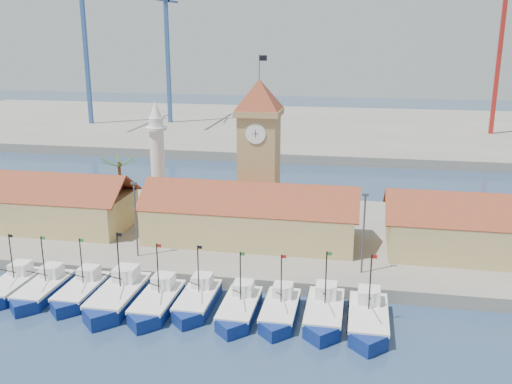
% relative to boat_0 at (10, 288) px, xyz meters
% --- Properties ---
extents(ground, '(400.00, 400.00, 0.00)m').
position_rel_boat_0_xyz_m(ground, '(22.81, -2.87, -0.71)').
color(ground, '#1C2D4C').
rests_on(ground, ground).
extents(quay, '(140.00, 32.00, 1.50)m').
position_rel_boat_0_xyz_m(quay, '(22.81, 21.13, 0.04)').
color(quay, gray).
rests_on(quay, ground).
extents(terminal, '(240.00, 80.00, 2.00)m').
position_rel_boat_0_xyz_m(terminal, '(22.81, 107.13, 0.29)').
color(terminal, gray).
rests_on(terminal, ground).
extents(boat_0, '(3.30, 9.05, 6.85)m').
position_rel_boat_0_xyz_m(boat_0, '(0.00, 0.00, 0.00)').
color(boat_0, navy).
rests_on(boat_0, ground).
extents(boat_1, '(3.34, 9.15, 6.92)m').
position_rel_boat_0_xyz_m(boat_1, '(3.79, -0.12, 0.01)').
color(boat_1, navy).
rests_on(boat_1, ground).
extents(boat_2, '(3.29, 9.00, 6.81)m').
position_rel_boat_0_xyz_m(boat_2, '(7.92, 0.25, -0.00)').
color(boat_2, navy).
rests_on(boat_2, ground).
extents(boat_3, '(3.88, 10.62, 8.04)m').
position_rel_boat_0_xyz_m(boat_3, '(12.35, -0.46, 0.12)').
color(boat_3, navy).
rests_on(boat_3, ground).
extents(boat_4, '(3.49, 9.56, 7.23)m').
position_rel_boat_0_xyz_m(boat_4, '(16.67, -0.74, 0.04)').
color(boat_4, navy).
rests_on(boat_4, ground).
extents(boat_5, '(3.31, 9.08, 6.87)m').
position_rel_boat_0_xyz_m(boat_5, '(20.53, 0.47, 0.00)').
color(boat_5, navy).
rests_on(boat_5, ground).
extents(boat_6, '(3.32, 9.09, 6.87)m').
position_rel_boat_0_xyz_m(boat_6, '(25.09, -0.49, 0.00)').
color(boat_6, navy).
rests_on(boat_6, ground).
extents(boat_7, '(3.26, 8.94, 6.76)m').
position_rel_boat_0_xyz_m(boat_7, '(29.10, -0.17, -0.01)').
color(boat_7, navy).
rests_on(boat_7, ground).
extents(boat_8, '(3.52, 9.66, 7.31)m').
position_rel_boat_0_xyz_m(boat_8, '(33.39, 0.09, 0.05)').
color(boat_8, navy).
rests_on(boat_8, ground).
extents(boat_9, '(3.65, 10.01, 7.57)m').
position_rel_boat_0_xyz_m(boat_9, '(37.57, -0.54, 0.07)').
color(boat_9, navy).
rests_on(boat_9, ground).
extents(hall_left, '(31.20, 10.13, 7.61)m').
position_rel_boat_0_xyz_m(hall_left, '(-9.19, 17.13, 3.28)').
color(hall_left, tan).
rests_on(hall_left, quay).
extents(hall_center, '(27.04, 10.13, 7.61)m').
position_rel_boat_0_xyz_m(hall_center, '(22.81, 17.13, 3.28)').
color(hall_center, tan).
rests_on(hall_center, quay).
extents(clock_tower, '(5.80, 5.80, 22.70)m').
position_rel_boat_0_xyz_m(clock_tower, '(22.81, 23.13, 11.25)').
color(clock_tower, '#A78655').
rests_on(clock_tower, quay).
extents(minaret, '(3.00, 3.00, 16.30)m').
position_rel_boat_0_xyz_m(minaret, '(7.81, 25.13, 9.02)').
color(minaret, silver).
rests_on(minaret, quay).
extents(palm_tree, '(5.60, 5.03, 8.39)m').
position_rel_boat_0_xyz_m(palm_tree, '(2.81, 23.13, 5.54)').
color(palm_tree, brown).
rests_on(palm_tree, quay).
extents(lamp_posts, '(80.70, 0.25, 9.03)m').
position_rel_boat_0_xyz_m(lamp_posts, '(23.31, 9.13, 5.77)').
color(lamp_posts, '#3F3F44').
rests_on(lamp_posts, quay).
extents(crane_blue_far, '(1.00, 33.26, 47.24)m').
position_rel_boat_0_xyz_m(crane_blue_far, '(-39.22, 97.78, 27.53)').
color(crane_blue_far, '#2E508F').
rests_on(crane_blue_far, terminal).
extents(crane_blue_near, '(1.00, 31.00, 41.07)m').
position_rel_boat_0_xyz_m(crane_blue_near, '(-17.89, 103.94, 23.95)').
color(crane_blue_near, '#2E508F').
rests_on(crane_blue_near, terminal).
extents(crane_red_right, '(1.00, 33.48, 43.16)m').
position_rel_boat_0_xyz_m(crane_red_right, '(68.37, 100.64, 25.31)').
color(crane_red_right, '#A71E19').
rests_on(crane_red_right, terminal).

